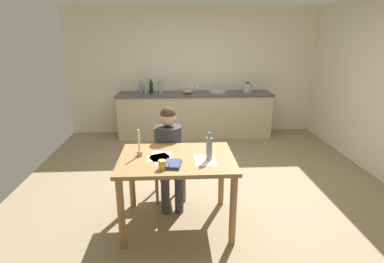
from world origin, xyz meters
TOP-DOWN VIEW (x-y plane):
  - ground_plane at (0.00, 0.00)m, footprint 5.20×5.20m
  - wall_back at (0.00, 2.60)m, footprint 5.20×0.12m
  - kitchen_counter at (0.00, 2.24)m, footprint 3.11×0.64m
  - dining_table at (-0.40, -0.92)m, footprint 1.20×0.88m
  - chair_at_table at (-0.50, -0.23)m, footprint 0.44×0.44m
  - person_seated at (-0.48, -0.38)m, footprint 0.35×0.61m
  - coffee_mug at (-0.53, -1.21)m, footprint 0.11×0.08m
  - candlestick at (-0.79, -0.85)m, footprint 0.06×0.06m
  - book_magazine at (-0.44, -1.13)m, footprint 0.19×0.24m
  - paper_letter at (-0.56, -0.95)m, footprint 0.32×0.36m
  - paper_bill at (-0.11, -1.02)m, footprint 0.21×0.30m
  - paper_envelope at (-0.57, -0.89)m, footprint 0.25×0.32m
  - wine_bottle_on_table at (-0.07, -1.00)m, footprint 0.06×0.06m
  - sink_unit at (0.46, 2.24)m, footprint 0.36×0.36m
  - bottle_oil at (-1.07, 2.28)m, footprint 0.08×0.08m
  - bottle_vinegar at (-0.97, 2.20)m, footprint 0.07×0.07m
  - bottle_wine_red at (-0.88, 2.26)m, footprint 0.07×0.07m
  - bottle_sauce at (-0.69, 2.16)m, footprint 0.08×0.08m
  - mixing_bowl at (-0.15, 2.16)m, footprint 0.20×0.20m
  - stovetop_kettle at (1.07, 2.24)m, footprint 0.18×0.18m
  - wine_glass_near_sink at (0.06, 2.39)m, footprint 0.07×0.07m
  - wine_glass_by_kettle at (-0.04, 2.39)m, footprint 0.07×0.07m
  - wine_glass_back_left at (-0.14, 2.39)m, footprint 0.07×0.07m
  - wine_glass_back_right at (-0.23, 2.39)m, footprint 0.07×0.07m

SIDE VIEW (x-z plane):
  - ground_plane at x=0.00m, z-range -0.04..0.00m
  - kitchen_counter at x=0.00m, z-range 0.00..0.90m
  - chair_at_table at x=-0.50m, z-range 0.05..0.92m
  - dining_table at x=-0.40m, z-range 0.27..1.06m
  - person_seated at x=-0.48m, z-range 0.08..1.28m
  - paper_letter at x=-0.56m, z-range 0.79..0.79m
  - paper_bill at x=-0.11m, z-range 0.79..0.79m
  - paper_envelope at x=-0.57m, z-range 0.79..0.79m
  - book_magazine at x=-0.44m, z-range 0.79..0.82m
  - coffee_mug at x=-0.53m, z-range 0.79..0.88m
  - candlestick at x=-0.79m, z-range 0.73..1.01m
  - wine_bottle_on_table at x=-0.07m, z-range 0.77..1.06m
  - sink_unit at x=0.46m, z-range 0.80..1.04m
  - mixing_bowl at x=-0.15m, z-range 0.90..0.99m
  - stovetop_kettle at x=1.07m, z-range 0.89..1.11m
  - bottle_vinegar at x=-0.97m, z-range 0.88..1.13m
  - wine_glass_near_sink at x=0.06m, z-range 0.93..1.09m
  - wine_glass_by_kettle at x=-0.04m, z-range 0.93..1.09m
  - wine_glass_back_left at x=-0.14m, z-range 0.93..1.09m
  - wine_glass_back_right at x=-0.23m, z-range 0.93..1.09m
  - bottle_oil at x=-1.07m, z-range 0.88..1.14m
  - bottle_wine_red at x=-0.88m, z-range 0.88..1.15m
  - bottle_sauce at x=-0.69m, z-range 0.88..1.17m
  - wall_back at x=0.00m, z-range 0.00..2.60m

